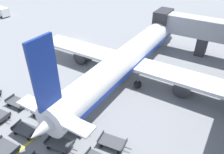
{
  "coord_description": "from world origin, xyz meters",
  "views": [
    {
      "loc": [
        27.55,
        -29.89,
        17.63
      ],
      "look_at": [
        15.52,
        -10.49,
        2.88
      ],
      "focal_mm": 35.0,
      "sensor_mm": 36.0,
      "label": 1
    }
  ],
  "objects_px": {
    "baggage_dolly_row_mid_a_col_c": "(26,130)",
    "baggage_dolly_row_mid_b_col_d": "(76,126)",
    "baggage_dolly_row_mid_b_col_c": "(44,113)",
    "baggage_dolly_row_mid_b_col_b": "(18,103)",
    "baggage_dolly_row_near_col_c": "(5,148)",
    "baggage_dolly_row_mid_a_col_d": "(60,144)",
    "baggage_dolly_row_mid_b_col_e": "(112,142)",
    "airplane": "(131,56)",
    "service_van": "(2,12)"
  },
  "relations": [
    {
      "from": "baggage_dolly_row_mid_b_col_b",
      "to": "baggage_dolly_row_mid_a_col_c",
      "type": "bearing_deg",
      "value": -28.99
    },
    {
      "from": "baggage_dolly_row_near_col_c",
      "to": "baggage_dolly_row_mid_b_col_d",
      "type": "bearing_deg",
      "value": 55.82
    },
    {
      "from": "baggage_dolly_row_mid_a_col_d",
      "to": "baggage_dolly_row_mid_b_col_e",
      "type": "height_order",
      "value": "same"
    },
    {
      "from": "baggage_dolly_row_near_col_c",
      "to": "baggage_dolly_row_mid_a_col_c",
      "type": "height_order",
      "value": "same"
    },
    {
      "from": "service_van",
      "to": "baggage_dolly_row_mid_b_col_b",
      "type": "xyz_separation_m",
      "value": [
        33.33,
        -21.47,
        -0.78
      ]
    },
    {
      "from": "baggage_dolly_row_mid_b_col_b",
      "to": "baggage_dolly_row_mid_b_col_c",
      "type": "bearing_deg",
      "value": 4.64
    },
    {
      "from": "service_van",
      "to": "baggage_dolly_row_mid_b_col_b",
      "type": "distance_m",
      "value": 39.65
    },
    {
      "from": "airplane",
      "to": "baggage_dolly_row_mid_a_col_c",
      "type": "height_order",
      "value": "airplane"
    },
    {
      "from": "baggage_dolly_row_mid_a_col_c",
      "to": "baggage_dolly_row_mid_b_col_b",
      "type": "relative_size",
      "value": 1.01
    },
    {
      "from": "airplane",
      "to": "baggage_dolly_row_mid_a_col_d",
      "type": "distance_m",
      "value": 16.18
    },
    {
      "from": "service_van",
      "to": "baggage_dolly_row_mid_b_col_d",
      "type": "distance_m",
      "value": 46.86
    },
    {
      "from": "baggage_dolly_row_mid_b_col_d",
      "to": "baggage_dolly_row_mid_b_col_c",
      "type": "bearing_deg",
      "value": -175.78
    },
    {
      "from": "baggage_dolly_row_mid_b_col_c",
      "to": "baggage_dolly_row_mid_b_col_d",
      "type": "distance_m",
      "value": 4.48
    },
    {
      "from": "baggage_dolly_row_mid_a_col_c",
      "to": "baggage_dolly_row_mid_b_col_d",
      "type": "xyz_separation_m",
      "value": [
        4.15,
        3.16,
        0.0
      ]
    },
    {
      "from": "service_van",
      "to": "baggage_dolly_row_mid_b_col_c",
      "type": "distance_m",
      "value": 43.06
    },
    {
      "from": "baggage_dolly_row_mid_b_col_c",
      "to": "baggage_dolly_row_mid_b_col_e",
      "type": "relative_size",
      "value": 0.99
    },
    {
      "from": "airplane",
      "to": "baggage_dolly_row_mid_b_col_b",
      "type": "bearing_deg",
      "value": -120.3
    },
    {
      "from": "baggage_dolly_row_mid_a_col_d",
      "to": "baggage_dolly_row_mid_a_col_c",
      "type": "bearing_deg",
      "value": -173.18
    },
    {
      "from": "service_van",
      "to": "baggage_dolly_row_near_col_c",
      "type": "height_order",
      "value": "service_van"
    },
    {
      "from": "baggage_dolly_row_mid_b_col_c",
      "to": "baggage_dolly_row_mid_b_col_d",
      "type": "height_order",
      "value": "same"
    },
    {
      "from": "baggage_dolly_row_mid_b_col_c",
      "to": "baggage_dolly_row_mid_b_col_b",
      "type": "bearing_deg",
      "value": -175.36
    },
    {
      "from": "service_van",
      "to": "baggage_dolly_row_mid_b_col_d",
      "type": "height_order",
      "value": "service_van"
    },
    {
      "from": "baggage_dolly_row_mid_a_col_d",
      "to": "baggage_dolly_row_mid_b_col_c",
      "type": "bearing_deg",
      "value": 153.42
    },
    {
      "from": "service_van",
      "to": "baggage_dolly_row_mid_a_col_d",
      "type": "distance_m",
      "value": 48.24
    },
    {
      "from": "service_van",
      "to": "baggage_dolly_row_mid_b_col_e",
      "type": "bearing_deg",
      "value": -23.86
    },
    {
      "from": "baggage_dolly_row_mid_a_col_d",
      "to": "baggage_dolly_row_mid_b_col_c",
      "type": "height_order",
      "value": "same"
    },
    {
      "from": "baggage_dolly_row_mid_a_col_d",
      "to": "baggage_dolly_row_mid_b_col_b",
      "type": "bearing_deg",
      "value": 167.37
    },
    {
      "from": "baggage_dolly_row_near_col_c",
      "to": "baggage_dolly_row_mid_a_col_d",
      "type": "bearing_deg",
      "value": 37.42
    },
    {
      "from": "baggage_dolly_row_mid_a_col_c",
      "to": "baggage_dolly_row_mid_b_col_b",
      "type": "height_order",
      "value": "same"
    },
    {
      "from": "baggage_dolly_row_mid_a_col_d",
      "to": "baggage_dolly_row_mid_b_col_b",
      "type": "distance_m",
      "value": 9.04
    },
    {
      "from": "baggage_dolly_row_mid_a_col_d",
      "to": "baggage_dolly_row_mid_b_col_c",
      "type": "distance_m",
      "value": 5.18
    },
    {
      "from": "baggage_dolly_row_mid_a_col_c",
      "to": "baggage_dolly_row_mid_b_col_d",
      "type": "relative_size",
      "value": 1.0
    },
    {
      "from": "baggage_dolly_row_near_col_c",
      "to": "baggage_dolly_row_mid_a_col_d",
      "type": "xyz_separation_m",
      "value": [
        4.09,
        3.13,
        0.0
      ]
    },
    {
      "from": "airplane",
      "to": "baggage_dolly_row_mid_a_col_c",
      "type": "distance_m",
      "value": 17.08
    },
    {
      "from": "baggage_dolly_row_mid_b_col_d",
      "to": "baggage_dolly_row_mid_a_col_c",
      "type": "bearing_deg",
      "value": -142.71
    },
    {
      "from": "baggage_dolly_row_mid_b_col_d",
      "to": "baggage_dolly_row_near_col_c",
      "type": "bearing_deg",
      "value": -124.18
    },
    {
      "from": "baggage_dolly_row_mid_a_col_d",
      "to": "baggage_dolly_row_mid_b_col_b",
      "type": "relative_size",
      "value": 1.01
    },
    {
      "from": "baggage_dolly_row_near_col_c",
      "to": "baggage_dolly_row_mid_b_col_e",
      "type": "xyz_separation_m",
      "value": [
        8.4,
        6.02,
        0.0
      ]
    },
    {
      "from": "baggage_dolly_row_mid_a_col_d",
      "to": "airplane",
      "type": "bearing_deg",
      "value": 92.31
    },
    {
      "from": "baggage_dolly_row_near_col_c",
      "to": "baggage_dolly_row_mid_a_col_c",
      "type": "distance_m",
      "value": 2.62
    },
    {
      "from": "baggage_dolly_row_near_col_c",
      "to": "baggage_dolly_row_mid_a_col_d",
      "type": "distance_m",
      "value": 5.15
    },
    {
      "from": "service_van",
      "to": "baggage_dolly_row_mid_a_col_d",
      "type": "relative_size",
      "value": 1.3
    },
    {
      "from": "baggage_dolly_row_mid_b_col_e",
      "to": "airplane",
      "type": "bearing_deg",
      "value": 110.74
    },
    {
      "from": "service_van",
      "to": "baggage_dolly_row_mid_a_col_c",
      "type": "xyz_separation_m",
      "value": [
        37.83,
        -23.96,
        -0.78
      ]
    },
    {
      "from": "baggage_dolly_row_mid_a_col_c",
      "to": "baggage_dolly_row_near_col_c",
      "type": "bearing_deg",
      "value": -84.94
    },
    {
      "from": "airplane",
      "to": "baggage_dolly_row_mid_b_col_e",
      "type": "distance_m",
      "value": 14.21
    },
    {
      "from": "baggage_dolly_row_near_col_c",
      "to": "baggage_dolly_row_mid_b_col_c",
      "type": "relative_size",
      "value": 1.0
    },
    {
      "from": "baggage_dolly_row_mid_a_col_c",
      "to": "baggage_dolly_row_mid_b_col_e",
      "type": "bearing_deg",
      "value": 21.54
    },
    {
      "from": "service_van",
      "to": "baggage_dolly_row_mid_b_col_e",
      "type": "xyz_separation_m",
      "value": [
        46.46,
        -20.55,
        -0.78
      ]
    },
    {
      "from": "airplane",
      "to": "baggage_dolly_row_mid_a_col_d",
      "type": "xyz_separation_m",
      "value": [
        0.65,
        -15.97,
        -2.51
      ]
    }
  ]
}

